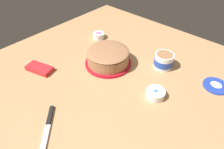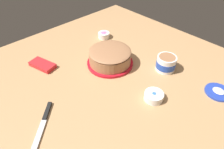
{
  "view_description": "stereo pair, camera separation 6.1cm",
  "coord_description": "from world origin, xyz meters",
  "px_view_note": "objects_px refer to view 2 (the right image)",
  "views": [
    {
      "loc": [
        -0.44,
        0.51,
        0.68
      ],
      "look_at": [
        0.06,
        -0.05,
        0.04
      ],
      "focal_mm": 30.99,
      "sensor_mm": 36.0,
      "label": 1
    },
    {
      "loc": [
        -0.48,
        0.46,
        0.68
      ],
      "look_at": [
        0.06,
        -0.05,
        0.04
      ],
      "focal_mm": 30.99,
      "sensor_mm": 36.0,
      "label": 2
    }
  ],
  "objects_px": {
    "sprinkle_bowl_blue": "(154,96)",
    "candy_box_lower": "(43,65)",
    "frosting_tub": "(166,63)",
    "sprinkle_bowl_pink": "(104,35)",
    "frosting_tub_lid": "(218,92)",
    "frosted_cake": "(110,57)",
    "spreading_knife": "(44,120)"
  },
  "relations": [
    {
      "from": "sprinkle_bowl_blue",
      "to": "candy_box_lower",
      "type": "distance_m",
      "value": 0.63
    },
    {
      "from": "frosting_tub",
      "to": "sprinkle_bowl_pink",
      "type": "distance_m",
      "value": 0.49
    },
    {
      "from": "frosting_tub_lid",
      "to": "sprinkle_bowl_pink",
      "type": "bearing_deg",
      "value": 3.85
    },
    {
      "from": "frosted_cake",
      "to": "candy_box_lower",
      "type": "bearing_deg",
      "value": 50.52
    },
    {
      "from": "frosted_cake",
      "to": "sprinkle_bowl_pink",
      "type": "bearing_deg",
      "value": -34.84
    },
    {
      "from": "frosting_tub",
      "to": "sprinkle_bowl_pink",
      "type": "xyz_separation_m",
      "value": [
        0.49,
        0.01,
        -0.02
      ]
    },
    {
      "from": "sprinkle_bowl_blue",
      "to": "candy_box_lower",
      "type": "relative_size",
      "value": 0.61
    },
    {
      "from": "frosted_cake",
      "to": "frosting_tub",
      "type": "xyz_separation_m",
      "value": [
        -0.24,
        -0.18,
        -0.0
      ]
    },
    {
      "from": "sprinkle_bowl_pink",
      "to": "candy_box_lower",
      "type": "xyz_separation_m",
      "value": [
        -0.0,
        0.46,
        -0.01
      ]
    },
    {
      "from": "frosted_cake",
      "to": "sprinkle_bowl_pink",
      "type": "distance_m",
      "value": 0.3
    },
    {
      "from": "sprinkle_bowl_pink",
      "to": "candy_box_lower",
      "type": "relative_size",
      "value": 0.53
    },
    {
      "from": "frosting_tub_lid",
      "to": "candy_box_lower",
      "type": "distance_m",
      "value": 0.92
    },
    {
      "from": "frosting_tub_lid",
      "to": "spreading_knife",
      "type": "height_order",
      "value": "frosting_tub_lid"
    },
    {
      "from": "sprinkle_bowl_blue",
      "to": "candy_box_lower",
      "type": "height_order",
      "value": "sprinkle_bowl_blue"
    },
    {
      "from": "spreading_knife",
      "to": "candy_box_lower",
      "type": "xyz_separation_m",
      "value": [
        0.34,
        -0.18,
        0.01
      ]
    },
    {
      "from": "spreading_knife",
      "to": "sprinkle_bowl_blue",
      "type": "xyz_separation_m",
      "value": [
        -0.24,
        -0.43,
        0.01
      ]
    },
    {
      "from": "spreading_knife",
      "to": "sprinkle_bowl_blue",
      "type": "relative_size",
      "value": 2.03
    },
    {
      "from": "frosting_tub",
      "to": "candy_box_lower",
      "type": "distance_m",
      "value": 0.68
    },
    {
      "from": "frosting_tub",
      "to": "candy_box_lower",
      "type": "bearing_deg",
      "value": 44.49
    },
    {
      "from": "frosting_tub_lid",
      "to": "sprinkle_bowl_blue",
      "type": "relative_size",
      "value": 1.37
    },
    {
      "from": "frosted_cake",
      "to": "candy_box_lower",
      "type": "distance_m",
      "value": 0.38
    },
    {
      "from": "frosted_cake",
      "to": "frosting_tub",
      "type": "bearing_deg",
      "value": -142.97
    },
    {
      "from": "frosting_tub",
      "to": "frosting_tub_lid",
      "type": "xyz_separation_m",
      "value": [
        -0.28,
        -0.04,
        -0.04
      ]
    },
    {
      "from": "spreading_knife",
      "to": "sprinkle_bowl_blue",
      "type": "height_order",
      "value": "sprinkle_bowl_blue"
    },
    {
      "from": "frosted_cake",
      "to": "frosting_tub_lid",
      "type": "bearing_deg",
      "value": -157.16
    },
    {
      "from": "frosting_tub",
      "to": "sprinkle_bowl_blue",
      "type": "height_order",
      "value": "frosting_tub"
    },
    {
      "from": "sprinkle_bowl_pink",
      "to": "sprinkle_bowl_blue",
      "type": "bearing_deg",
      "value": 160.38
    },
    {
      "from": "spreading_knife",
      "to": "candy_box_lower",
      "type": "bearing_deg",
      "value": -27.6
    },
    {
      "from": "candy_box_lower",
      "to": "spreading_knife",
      "type": "bearing_deg",
      "value": 136.72
    },
    {
      "from": "sprinkle_bowl_pink",
      "to": "sprinkle_bowl_blue",
      "type": "height_order",
      "value": "sprinkle_bowl_pink"
    },
    {
      "from": "frosting_tub",
      "to": "frosted_cake",
      "type": "bearing_deg",
      "value": 37.03
    },
    {
      "from": "frosting_tub",
      "to": "spreading_knife",
      "type": "bearing_deg",
      "value": 77.28
    }
  ]
}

